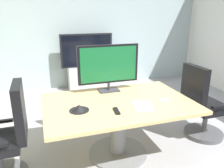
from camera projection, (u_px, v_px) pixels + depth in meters
The scene contains 11 objects.
ground_plane at pixel (131, 155), 2.91m from camera, with size 7.30×7.30×0.00m, color #99999E.
wall_back_glass_partition at pixel (81, 32), 5.36m from camera, with size 6.16×0.10×2.62m, color #9EB2B7.
conference_table at pixel (118, 116), 2.80m from camera, with size 1.79×1.19×0.73m.
office_chair_left at pixel (6, 142), 2.39m from camera, with size 0.60×0.57×1.09m.
office_chair_right at pixel (202, 108), 3.23m from camera, with size 0.60×0.58×1.09m.
tv_monitor at pixel (108, 65), 3.01m from camera, with size 0.84×0.18×0.64m.
wall_display_unit at pixel (87, 71), 5.31m from camera, with size 1.20×0.36×1.31m.
conference_phone at pixel (79, 108), 2.48m from camera, with size 0.22×0.22×0.07m.
remote_control at pixel (117, 111), 2.46m from camera, with size 0.05×0.17×0.02m, color black.
whiteboard_marker at pixel (164, 100), 2.77m from camera, with size 0.13×0.02×0.02m, color silver.
paper_notepad at pixel (143, 106), 2.60m from camera, with size 0.21×0.30×0.01m, color white.
Camera 1 is at (-1.01, -2.28, 1.78)m, focal length 36.00 mm.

